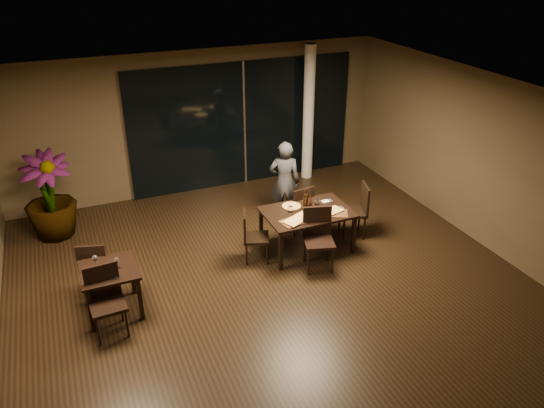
{
  "coord_description": "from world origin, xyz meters",
  "views": [
    {
      "loc": [
        -2.68,
        -6.42,
        5.01
      ],
      "look_at": [
        0.32,
        0.74,
        1.05
      ],
      "focal_mm": 35.0,
      "sensor_mm": 36.0,
      "label": 1
    }
  ],
  "objects_px": {
    "chair_main_right": "(358,208)",
    "chair_side_far": "(95,265)",
    "potted_plant": "(49,196)",
    "bottle_b": "(310,202)",
    "bottle_c": "(306,198)",
    "main_table": "(307,215)",
    "chair_side_near": "(106,297)",
    "side_table": "(110,276)",
    "diner": "(284,182)",
    "bottle_a": "(304,202)",
    "chair_main_left": "(252,234)",
    "chair_main_near": "(318,235)",
    "chair_main_far": "(300,207)"
  },
  "relations": [
    {
      "from": "chair_main_right",
      "to": "chair_side_far",
      "type": "height_order",
      "value": "chair_main_right"
    },
    {
      "from": "potted_plant",
      "to": "bottle_b",
      "type": "xyz_separation_m",
      "value": [
        4.17,
        -2.17,
        0.09
      ]
    },
    {
      "from": "chair_side_far",
      "to": "bottle_c",
      "type": "height_order",
      "value": "bottle_c"
    },
    {
      "from": "main_table",
      "to": "chair_main_right",
      "type": "relative_size",
      "value": 1.49
    },
    {
      "from": "chair_side_far",
      "to": "chair_side_near",
      "type": "bearing_deg",
      "value": 109.12
    },
    {
      "from": "side_table",
      "to": "bottle_b",
      "type": "distance_m",
      "value": 3.53
    },
    {
      "from": "potted_plant",
      "to": "bottle_b",
      "type": "height_order",
      "value": "potted_plant"
    },
    {
      "from": "diner",
      "to": "bottle_a",
      "type": "relative_size",
      "value": 5.15
    },
    {
      "from": "chair_main_left",
      "to": "potted_plant",
      "type": "height_order",
      "value": "potted_plant"
    },
    {
      "from": "chair_main_near",
      "to": "chair_main_right",
      "type": "distance_m",
      "value": 1.29
    },
    {
      "from": "main_table",
      "to": "potted_plant",
      "type": "height_order",
      "value": "potted_plant"
    },
    {
      "from": "chair_main_left",
      "to": "potted_plant",
      "type": "distance_m",
      "value": 3.78
    },
    {
      "from": "chair_side_far",
      "to": "diner",
      "type": "xyz_separation_m",
      "value": [
        3.65,
        1.1,
        0.29
      ]
    },
    {
      "from": "main_table",
      "to": "bottle_a",
      "type": "distance_m",
      "value": 0.24
    },
    {
      "from": "chair_side_near",
      "to": "potted_plant",
      "type": "bearing_deg",
      "value": 96.88
    },
    {
      "from": "chair_side_far",
      "to": "bottle_a",
      "type": "height_order",
      "value": "bottle_a"
    },
    {
      "from": "chair_main_far",
      "to": "bottle_a",
      "type": "relative_size",
      "value": 3.05
    },
    {
      "from": "diner",
      "to": "potted_plant",
      "type": "xyz_separation_m",
      "value": [
        -4.17,
        1.06,
        -0.0
      ]
    },
    {
      "from": "chair_main_far",
      "to": "chair_side_far",
      "type": "xyz_separation_m",
      "value": [
        -3.7,
        -0.51,
        -0.01
      ]
    },
    {
      "from": "main_table",
      "to": "chair_main_far",
      "type": "xyz_separation_m",
      "value": [
        0.13,
        0.57,
        -0.14
      ]
    },
    {
      "from": "side_table",
      "to": "potted_plant",
      "type": "relative_size",
      "value": 0.5
    },
    {
      "from": "chair_main_far",
      "to": "bottle_b",
      "type": "xyz_separation_m",
      "value": [
        -0.06,
        -0.52,
        0.36
      ]
    },
    {
      "from": "chair_main_left",
      "to": "diner",
      "type": "height_order",
      "value": "diner"
    },
    {
      "from": "main_table",
      "to": "bottle_a",
      "type": "xyz_separation_m",
      "value": [
        -0.05,
        0.05,
        0.23
      ]
    },
    {
      "from": "chair_main_near",
      "to": "diner",
      "type": "bearing_deg",
      "value": 101.39
    },
    {
      "from": "chair_main_right",
      "to": "chair_side_near",
      "type": "height_order",
      "value": "chair_side_near"
    },
    {
      "from": "chair_side_far",
      "to": "bottle_a",
      "type": "relative_size",
      "value": 2.97
    },
    {
      "from": "side_table",
      "to": "chair_main_near",
      "type": "bearing_deg",
      "value": -0.5
    },
    {
      "from": "side_table",
      "to": "potted_plant",
      "type": "height_order",
      "value": "potted_plant"
    },
    {
      "from": "side_table",
      "to": "bottle_c",
      "type": "distance_m",
      "value": 3.51
    },
    {
      "from": "chair_main_right",
      "to": "bottle_c",
      "type": "relative_size",
      "value": 2.86
    },
    {
      "from": "chair_main_far",
      "to": "chair_side_near",
      "type": "height_order",
      "value": "chair_side_near"
    },
    {
      "from": "main_table",
      "to": "chair_main_left",
      "type": "height_order",
      "value": "chair_main_left"
    },
    {
      "from": "chair_main_far",
      "to": "bottle_c",
      "type": "relative_size",
      "value": 2.72
    },
    {
      "from": "main_table",
      "to": "chair_side_far",
      "type": "bearing_deg",
      "value": 179.12
    },
    {
      "from": "chair_main_right",
      "to": "diner",
      "type": "height_order",
      "value": "diner"
    },
    {
      "from": "main_table",
      "to": "bottle_a",
      "type": "relative_size",
      "value": 4.79
    },
    {
      "from": "chair_side_far",
      "to": "bottle_a",
      "type": "bearing_deg",
      "value": -164.21
    },
    {
      "from": "main_table",
      "to": "chair_main_far",
      "type": "height_order",
      "value": "chair_main_far"
    },
    {
      "from": "potted_plant",
      "to": "chair_side_far",
      "type": "bearing_deg",
      "value": -76.5
    },
    {
      "from": "side_table",
      "to": "chair_main_left",
      "type": "height_order",
      "value": "chair_main_left"
    },
    {
      "from": "chair_main_right",
      "to": "chair_side_near",
      "type": "distance_m",
      "value": 4.69
    },
    {
      "from": "chair_main_near",
      "to": "bottle_c",
      "type": "xyz_separation_m",
      "value": [
        0.09,
        0.67,
        0.35
      ]
    },
    {
      "from": "side_table",
      "to": "chair_main_far",
      "type": "distance_m",
      "value": 3.69
    },
    {
      "from": "diner",
      "to": "bottle_b",
      "type": "bearing_deg",
      "value": 113.7
    },
    {
      "from": "chair_main_right",
      "to": "bottle_a",
      "type": "bearing_deg",
      "value": -70.93
    },
    {
      "from": "chair_main_far",
      "to": "bottle_a",
      "type": "height_order",
      "value": "bottle_a"
    },
    {
      "from": "chair_main_left",
      "to": "chair_side_near",
      "type": "height_order",
      "value": "chair_side_near"
    },
    {
      "from": "chair_side_near",
      "to": "bottle_a",
      "type": "xyz_separation_m",
      "value": [
        3.47,
        0.93,
        0.34
      ]
    },
    {
      "from": "chair_main_far",
      "to": "chair_main_right",
      "type": "xyz_separation_m",
      "value": [
        0.94,
        -0.48,
        0.03
      ]
    }
  ]
}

